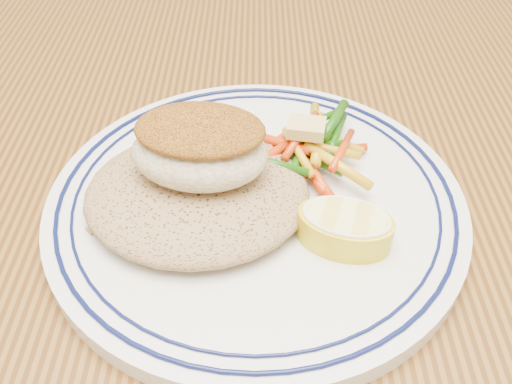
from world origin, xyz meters
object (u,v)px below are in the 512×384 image
object	(u,v)px
dining_table	(314,284)
vegetable_pile	(310,148)
plate	(256,203)
rice_pilaf	(197,190)
fish_fillet	(200,147)
lemon_wedge	(345,227)

from	to	relation	value
dining_table	vegetable_pile	distance (m)	0.13
plate	rice_pilaf	size ratio (longest dim) A/B	1.92
dining_table	rice_pilaf	distance (m)	0.16
rice_pilaf	plate	bearing A→B (deg)	12.31
dining_table	plate	bearing A→B (deg)	-166.92
fish_fillet	dining_table	bearing A→B (deg)	8.28
dining_table	fish_fillet	distance (m)	0.18
dining_table	rice_pilaf	world-z (taller)	rice_pilaf
lemon_wedge	fish_fillet	bearing A→B (deg)	156.53
lemon_wedge	dining_table	bearing A→B (deg)	98.23
fish_fillet	plate	bearing A→B (deg)	1.67
dining_table	vegetable_pile	size ratio (longest dim) A/B	14.24
dining_table	lemon_wedge	world-z (taller)	lemon_wedge
plate	vegetable_pile	distance (m)	0.06
fish_fillet	vegetable_pile	distance (m)	0.09
plate	vegetable_pile	bearing A→B (deg)	44.50
plate	rice_pilaf	world-z (taller)	rice_pilaf
vegetable_pile	lemon_wedge	size ratio (longest dim) A/B	1.50
vegetable_pile	lemon_wedge	xyz separation A→B (m)	(0.02, -0.08, -0.00)
dining_table	lemon_wedge	xyz separation A→B (m)	(0.01, -0.05, 0.13)
dining_table	plate	world-z (taller)	plate
vegetable_pile	plate	bearing A→B (deg)	-135.50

